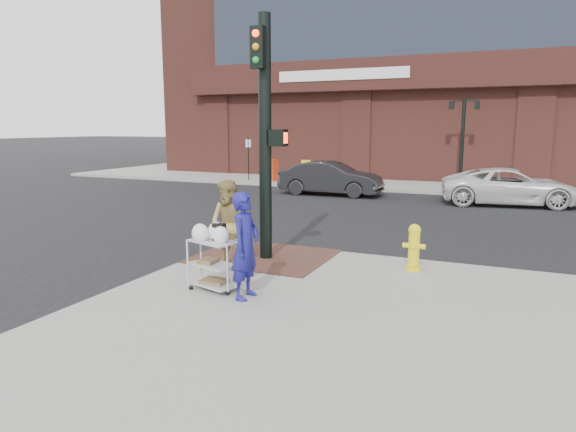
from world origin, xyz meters
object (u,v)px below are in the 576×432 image
at_px(traffic_signal_pole, 266,131).
at_px(fire_hydrant, 414,247).
at_px(woman_blue, 245,246).
at_px(pedestrian_tan, 229,225).
at_px(utility_cart, 214,260).
at_px(minivan_white, 510,187).
at_px(sedan_dark, 331,178).
at_px(lamp_post, 463,133).

xyz_separation_m(traffic_signal_pole, fire_hydrant, (3.04, 0.32, -2.21)).
bearing_deg(traffic_signal_pole, woman_blue, -71.40).
height_order(traffic_signal_pole, pedestrian_tan, traffic_signal_pole).
height_order(traffic_signal_pole, utility_cart, traffic_signal_pole).
height_order(woman_blue, minivan_white, woman_blue).
relative_size(pedestrian_tan, minivan_white, 0.35).
height_order(sedan_dark, utility_cart, sedan_dark).
height_order(lamp_post, sedan_dark, lamp_post).
bearing_deg(pedestrian_tan, fire_hydrant, 32.80).
xyz_separation_m(pedestrian_tan, sedan_dark, (-2.17, 12.35, -0.31)).
xyz_separation_m(traffic_signal_pole, woman_blue, (0.82, -2.43, -1.80)).
height_order(minivan_white, fire_hydrant, minivan_white).
relative_size(pedestrian_tan, utility_cart, 1.51).
distance_m(sedan_dark, minivan_white, 7.12).
bearing_deg(minivan_white, utility_cart, 153.21).
bearing_deg(woman_blue, lamp_post, -5.76).
relative_size(woman_blue, sedan_dark, 0.40).
bearing_deg(minivan_white, woman_blue, 156.06).
bearing_deg(lamp_post, fire_hydrant, -87.83).
bearing_deg(sedan_dark, lamp_post, -52.17).
height_order(minivan_white, utility_cart, minivan_white).
relative_size(lamp_post, woman_blue, 2.28).
relative_size(woman_blue, minivan_white, 0.35).
xyz_separation_m(traffic_signal_pole, utility_cart, (0.12, -2.28, -2.15)).
xyz_separation_m(woman_blue, pedestrian_tan, (-1.12, 1.40, 0.00)).
distance_m(lamp_post, sedan_dark, 6.58).
bearing_deg(traffic_signal_pole, minivan_white, 67.75).
relative_size(woman_blue, utility_cart, 1.50).
relative_size(lamp_post, fire_hydrant, 4.33).
height_order(pedestrian_tan, fire_hydrant, pedestrian_tan).
xyz_separation_m(woman_blue, minivan_white, (3.83, 13.79, -0.34)).
distance_m(traffic_signal_pole, sedan_dark, 11.78).
bearing_deg(fire_hydrant, lamp_post, 92.17).
xyz_separation_m(pedestrian_tan, fire_hydrant, (3.35, 1.35, -0.41)).
bearing_deg(traffic_signal_pole, sedan_dark, 102.32).
xyz_separation_m(pedestrian_tan, minivan_white, (4.95, 12.38, -0.34)).
relative_size(traffic_signal_pole, sedan_dark, 1.14).
xyz_separation_m(lamp_post, minivan_white, (2.17, -3.87, -1.93)).
distance_m(lamp_post, fire_hydrant, 15.05).
xyz_separation_m(sedan_dark, fire_hydrant, (5.52, -11.00, -0.10)).
relative_size(traffic_signal_pole, fire_hydrant, 5.41).
bearing_deg(minivan_white, fire_hydrant, 163.32).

